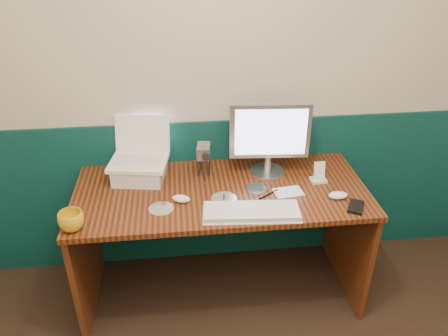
{
  "coord_description": "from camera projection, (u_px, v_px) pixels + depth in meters",
  "views": [
    {
      "loc": [
        -0.34,
        -0.63,
        2.03
      ],
      "look_at": [
        -0.13,
        1.23,
        0.97
      ],
      "focal_mm": 35.0,
      "sensor_mm": 36.0,
      "label": 1
    }
  ],
  "objects": [
    {
      "name": "mug",
      "position": [
        71.0,
        221.0,
        2.06
      ],
      "size": [
        0.16,
        0.16,
        0.1
      ],
      "primitive_type": "imported",
      "rotation": [
        0.0,
        0.0,
        0.4
      ],
      "color": "gold",
      "rests_on": "desk"
    },
    {
      "name": "cd_loose_a",
      "position": [
        161.0,
        208.0,
        2.23
      ],
      "size": [
        0.13,
        0.13,
        0.0
      ],
      "primitive_type": "cylinder",
      "color": "silver",
      "rests_on": "desk"
    },
    {
      "name": "pda",
      "position": [
        356.0,
        207.0,
        2.23
      ],
      "size": [
        0.12,
        0.14,
        0.01
      ],
      "primitive_type": "cube",
      "rotation": [
        0.0,
        0.0,
        -0.5
      ],
      "color": "black",
      "rests_on": "desk"
    },
    {
      "name": "music_player",
      "position": [
        319.0,
        171.0,
        2.43
      ],
      "size": [
        0.06,
        0.03,
        0.1
      ],
      "primitive_type": "cube",
      "rotation": [
        -0.17,
        0.0,
        0.05
      ],
      "color": "white",
      "rests_on": "dock"
    },
    {
      "name": "pen",
      "position": [
        269.0,
        194.0,
        2.34
      ],
      "size": [
        0.12,
        0.09,
        0.01
      ],
      "primitive_type": "cylinder",
      "rotation": [
        0.0,
        1.57,
        0.6
      ],
      "color": "black",
      "rests_on": "desk"
    },
    {
      "name": "laptop_riser",
      "position": [
        140.0,
        171.0,
        2.47
      ],
      "size": [
        0.31,
        0.27,
        0.09
      ],
      "primitive_type": "cube",
      "rotation": [
        0.0,
        0.0,
        -0.16
      ],
      "color": "white",
      "rests_on": "desk"
    },
    {
      "name": "camcorder",
      "position": [
        204.0,
        163.0,
        2.46
      ],
      "size": [
        0.1,
        0.13,
        0.18
      ],
      "primitive_type": null,
      "rotation": [
        0.0,
        0.0,
        -0.14
      ],
      "color": "#A1A2A6",
      "rests_on": "desk"
    },
    {
      "name": "mouse_right",
      "position": [
        338.0,
        195.0,
        2.31
      ],
      "size": [
        0.11,
        0.06,
        0.03
      ],
      "primitive_type": "ellipsoid",
      "rotation": [
        0.0,
        0.0,
        0.03
      ],
      "color": "white",
      "rests_on": "desk"
    },
    {
      "name": "cd_spindle",
      "position": [
        224.0,
        201.0,
        2.27
      ],
      "size": [
        0.13,
        0.13,
        0.03
      ],
      "primitive_type": "cylinder",
      "color": "silver",
      "rests_on": "desk"
    },
    {
      "name": "back_wall",
      "position": [
        236.0,
        79.0,
        2.47
      ],
      "size": [
        3.5,
        0.04,
        2.5
      ],
      "primitive_type": "cube",
      "color": "beige",
      "rests_on": "ground"
    },
    {
      "name": "dock",
      "position": [
        318.0,
        180.0,
        2.46
      ],
      "size": [
        0.09,
        0.07,
        0.02
      ],
      "primitive_type": "cube",
      "rotation": [
        0.0,
        0.0,
        0.05
      ],
      "color": "white",
      "rests_on": "desk"
    },
    {
      "name": "keyboard",
      "position": [
        251.0,
        212.0,
        2.18
      ],
      "size": [
        0.49,
        0.2,
        0.03
      ],
      "primitive_type": "cube",
      "rotation": [
        0.0,
        0.0,
        -0.08
      ],
      "color": "white",
      "rests_on": "desk"
    },
    {
      "name": "cd_loose_b",
      "position": [
        256.0,
        188.0,
        2.4
      ],
      "size": [
        0.11,
        0.11,
        0.0
      ],
      "primitive_type": "cylinder",
      "color": "#B2BBC3",
      "rests_on": "desk"
    },
    {
      "name": "monitor",
      "position": [
        269.0,
        139.0,
        2.44
      ],
      "size": [
        0.45,
        0.16,
        0.44
      ],
      "primitive_type": null,
      "rotation": [
        0.0,
        0.0,
        -0.08
      ],
      "color": "silver",
      "rests_on": "desk"
    },
    {
      "name": "papers",
      "position": [
        288.0,
        192.0,
        2.36
      ],
      "size": [
        0.17,
        0.12,
        0.0
      ],
      "primitive_type": "cube",
      "rotation": [
        0.0,
        0.0,
        0.13
      ],
      "color": "white",
      "rests_on": "desk"
    },
    {
      "name": "mouse_left",
      "position": [
        181.0,
        199.0,
        2.28
      ],
      "size": [
        0.11,
        0.09,
        0.03
      ],
      "primitive_type": "ellipsoid",
      "rotation": [
        0.0,
        0.0,
        -0.37
      ],
      "color": "white",
      "rests_on": "desk"
    },
    {
      "name": "wainscot",
      "position": [
        235.0,
        191.0,
        2.83
      ],
      "size": [
        3.48,
        0.02,
        1.0
      ],
      "primitive_type": "cube",
      "color": "#07322A",
      "rests_on": "ground"
    },
    {
      "name": "laptop",
      "position": [
        136.0,
        143.0,
        2.38
      ],
      "size": [
        0.35,
        0.29,
        0.26
      ],
      "primitive_type": null,
      "rotation": [
        0.0,
        0.0,
        -0.16
      ],
      "color": "white",
      "rests_on": "laptop_riser"
    },
    {
      "name": "desk",
      "position": [
        221.0,
        243.0,
        2.57
      ],
      "size": [
        1.6,
        0.7,
        0.75
      ],
      "primitive_type": "cube",
      "color": "#3A150A",
      "rests_on": "ground"
    }
  ]
}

